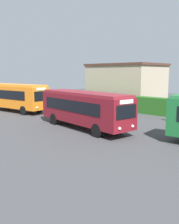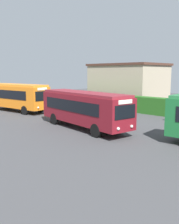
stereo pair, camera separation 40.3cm
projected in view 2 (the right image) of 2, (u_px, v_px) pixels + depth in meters
The scene contains 6 objects.
ground_plane at pixel (94, 126), 22.40m from camera, with size 77.89×77.89×0.00m, color #424244.
bus_orange at pixel (17, 96), 30.71m from camera, with size 9.23×3.47×3.26m.
bus_maroon at pixel (83, 107), 21.23m from camera, with size 9.90×3.57×3.05m.
person_left at pixel (33, 101), 33.36m from camera, with size 0.30×0.46×1.83m.
hedge_row at pixel (153, 106), 28.87m from camera, with size 50.95×1.42×1.87m, color #245A1B.
depot_building at pixel (128, 84), 37.42m from camera, with size 10.06×7.46×5.89m.
Camera 2 is at (15.23, -15.82, 4.61)m, focal length 41.20 mm.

